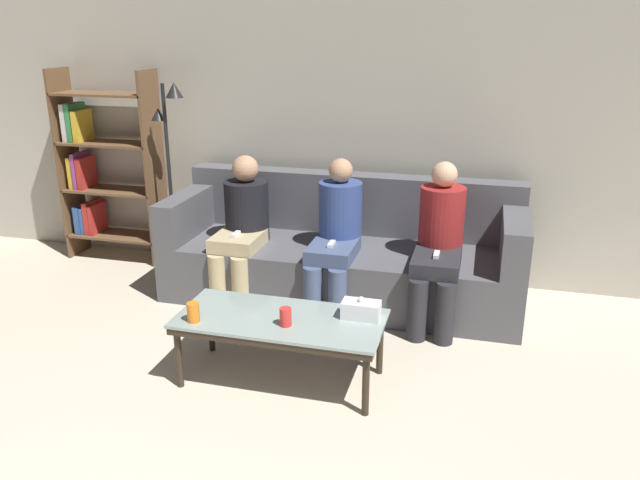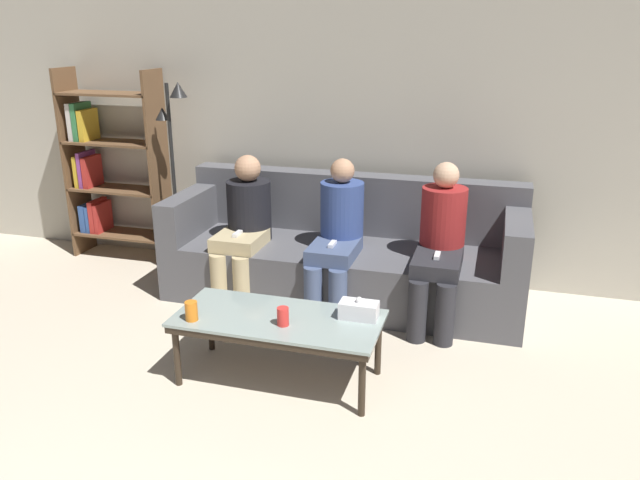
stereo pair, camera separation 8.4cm
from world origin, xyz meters
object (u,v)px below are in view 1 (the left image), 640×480
(couch, at_px, (343,255))
(seated_person_mid_right, at_px, (439,240))
(coffee_table, at_px, (281,324))
(seated_person_mid_left, at_px, (337,232))
(seated_person_left_end, at_px, (243,223))
(bookshelf, at_px, (100,169))
(cup_near_left, at_px, (193,312))
(tissue_box, at_px, (361,310))
(cup_near_right, at_px, (286,317))
(standing_lamp, at_px, (171,159))

(couch, xyz_separation_m, seated_person_mid_right, (0.74, -0.24, 0.27))
(coffee_table, bearing_deg, seated_person_mid_left, 86.45)
(seated_person_mid_left, bearing_deg, seated_person_left_end, 178.61)
(coffee_table, bearing_deg, seated_person_mid_right, 53.40)
(couch, bearing_deg, bookshelf, 172.61)
(cup_near_left, xyz_separation_m, tissue_box, (0.91, 0.29, -0.01))
(cup_near_right, height_order, bookshelf, bookshelf)
(standing_lamp, height_order, seated_person_mid_left, standing_lamp)
(bookshelf, relative_size, seated_person_mid_right, 1.49)
(coffee_table, height_order, standing_lamp, standing_lamp)
(coffee_table, xyz_separation_m, tissue_box, (0.45, 0.12, 0.09))
(cup_near_left, bearing_deg, bookshelf, 134.10)
(coffee_table, height_order, cup_near_left, cup_near_left)
(cup_near_right, height_order, standing_lamp, standing_lamp)
(cup_near_right, distance_m, seated_person_mid_right, 1.40)
(couch, relative_size, cup_near_left, 23.55)
(standing_lamp, bearing_deg, seated_person_left_end, -25.59)
(cup_near_right, bearing_deg, seated_person_mid_right, 57.68)
(coffee_table, xyz_separation_m, bookshelf, (-2.20, 1.62, 0.44))
(coffee_table, distance_m, bookshelf, 2.77)
(couch, xyz_separation_m, standing_lamp, (-1.50, 0.15, 0.65))
(standing_lamp, bearing_deg, bookshelf, 169.62)
(cup_near_right, distance_m, seated_person_left_end, 1.42)
(couch, height_order, seated_person_mid_right, seated_person_mid_right)
(coffee_table, distance_m, cup_near_left, 0.50)
(cup_near_right, distance_m, standing_lamp, 2.23)
(seated_person_left_end, bearing_deg, bookshelf, 161.74)
(couch, bearing_deg, cup_near_left, -109.39)
(cup_near_right, bearing_deg, couch, 89.73)
(couch, xyz_separation_m, coffee_table, (-0.07, -1.33, 0.05))
(tissue_box, bearing_deg, bookshelf, 150.43)
(couch, height_order, standing_lamp, standing_lamp)
(cup_near_left, height_order, cup_near_right, cup_near_left)
(couch, bearing_deg, seated_person_mid_left, -90.00)
(couch, height_order, coffee_table, couch)
(bookshelf, xyz_separation_m, standing_lamp, (0.77, -0.14, 0.16))
(couch, xyz_separation_m, tissue_box, (0.38, -1.21, 0.14))
(tissue_box, height_order, seated_person_left_end, seated_person_left_end)
(coffee_table, xyz_separation_m, seated_person_mid_left, (0.07, 1.10, 0.22))
(couch, xyz_separation_m, cup_near_right, (-0.01, -1.42, 0.14))
(cup_near_left, xyz_separation_m, cup_near_right, (0.52, 0.09, -0.00))
(seated_person_left_end, relative_size, seated_person_mid_left, 0.99)
(tissue_box, bearing_deg, standing_lamp, 144.05)
(couch, bearing_deg, seated_person_mid_right, -18.10)
(seated_person_mid_left, bearing_deg, cup_near_right, -90.32)
(standing_lamp, bearing_deg, tissue_box, -35.95)
(couch, height_order, cup_near_right, couch)
(cup_near_right, bearing_deg, seated_person_mid_left, 89.68)
(tissue_box, bearing_deg, cup_near_right, -152.06)
(coffee_table, xyz_separation_m, seated_person_mid_right, (0.81, 1.09, 0.22))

